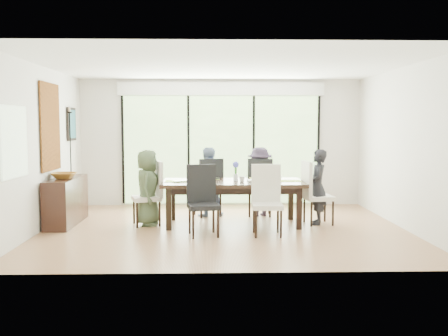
{
  "coord_description": "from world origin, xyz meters",
  "views": [
    {
      "loc": [
        -0.24,
        -8.24,
        1.74
      ],
      "look_at": [
        0.0,
        0.25,
        1.0
      ],
      "focal_mm": 40.0,
      "sensor_mm": 36.0,
      "label": 1
    }
  ],
  "objects_px": {
    "laptop": "(184,181)",
    "chair_right_end": "(319,192)",
    "sideboard": "(66,201)",
    "person_left_end": "(147,188)",
    "chair_far_left": "(207,187)",
    "chair_left_end": "(146,193)",
    "cup_a": "(193,178)",
    "cup_b": "(242,179)",
    "chair_near_left": "(204,200)",
    "vase": "(236,177)",
    "person_far_right": "(260,182)",
    "person_far_left": "(207,182)",
    "table_top": "(233,183)",
    "bowl": "(64,176)",
    "chair_near_right": "(267,200)",
    "person_right_end": "(318,187)",
    "cup_c": "(278,178)"
  },
  "relations": [
    {
      "from": "chair_right_end",
      "to": "cup_c",
      "type": "height_order",
      "value": "chair_right_end"
    },
    {
      "from": "chair_left_end",
      "to": "person_left_end",
      "type": "distance_m",
      "value": 0.1
    },
    {
      "from": "table_top",
      "to": "bowl",
      "type": "height_order",
      "value": "bowl"
    },
    {
      "from": "vase",
      "to": "chair_far_left",
      "type": "bearing_deg",
      "value": 122.01
    },
    {
      "from": "chair_near_left",
      "to": "person_left_end",
      "type": "height_order",
      "value": "person_left_end"
    },
    {
      "from": "chair_near_right",
      "to": "sideboard",
      "type": "bearing_deg",
      "value": 164.46
    },
    {
      "from": "person_right_end",
      "to": "cup_c",
      "type": "xyz_separation_m",
      "value": [
        -0.68,
        0.1,
        0.16
      ]
    },
    {
      "from": "person_far_right",
      "to": "sideboard",
      "type": "distance_m",
      "value": 3.55
    },
    {
      "from": "sideboard",
      "to": "chair_near_left",
      "type": "bearing_deg",
      "value": -22.55
    },
    {
      "from": "chair_left_end",
      "to": "table_top",
      "type": "bearing_deg",
      "value": 73.82
    },
    {
      "from": "chair_near_left",
      "to": "chair_left_end",
      "type": "bearing_deg",
      "value": 128.89
    },
    {
      "from": "chair_near_left",
      "to": "person_far_right",
      "type": "relative_size",
      "value": 0.85
    },
    {
      "from": "chair_near_left",
      "to": "laptop",
      "type": "xyz_separation_m",
      "value": [
        -0.35,
        0.77,
        0.22
      ]
    },
    {
      "from": "chair_right_end",
      "to": "bowl",
      "type": "relative_size",
      "value": 2.6
    },
    {
      "from": "chair_near_right",
      "to": "chair_far_left",
      "type": "bearing_deg",
      "value": 119.75
    },
    {
      "from": "vase",
      "to": "person_right_end",
      "type": "bearing_deg",
      "value": -2.0
    },
    {
      "from": "cup_b",
      "to": "chair_near_left",
      "type": "bearing_deg",
      "value": -130.17
    },
    {
      "from": "sideboard",
      "to": "person_left_end",
      "type": "bearing_deg",
      "value": -5.33
    },
    {
      "from": "cup_b",
      "to": "cup_c",
      "type": "height_order",
      "value": "cup_c"
    },
    {
      "from": "person_far_right",
      "to": "vase",
      "type": "xyz_separation_m",
      "value": [
        -0.5,
        -0.78,
        0.17
      ]
    },
    {
      "from": "person_right_end",
      "to": "cup_b",
      "type": "height_order",
      "value": "person_right_end"
    },
    {
      "from": "person_right_end",
      "to": "sideboard",
      "type": "height_order",
      "value": "person_right_end"
    },
    {
      "from": "chair_near_right",
      "to": "person_right_end",
      "type": "distance_m",
      "value": 1.31
    },
    {
      "from": "cup_b",
      "to": "chair_right_end",
      "type": "bearing_deg",
      "value": 4.24
    },
    {
      "from": "cup_a",
      "to": "cup_b",
      "type": "height_order",
      "value": "cup_a"
    },
    {
      "from": "chair_left_end",
      "to": "sideboard",
      "type": "xyz_separation_m",
      "value": [
        -1.42,
        0.13,
        -0.15
      ]
    },
    {
      "from": "person_right_end",
      "to": "vase",
      "type": "height_order",
      "value": "person_right_end"
    },
    {
      "from": "chair_near_left",
      "to": "laptop",
      "type": "bearing_deg",
      "value": 104.35
    },
    {
      "from": "laptop",
      "to": "chair_right_end",
      "type": "bearing_deg",
      "value": -32.1
    },
    {
      "from": "chair_left_end",
      "to": "sideboard",
      "type": "bearing_deg",
      "value": -111.58
    },
    {
      "from": "chair_right_end",
      "to": "sideboard",
      "type": "bearing_deg",
      "value": 80.73
    },
    {
      "from": "person_far_left",
      "to": "sideboard",
      "type": "xyz_separation_m",
      "value": [
        -2.47,
        -0.7,
        -0.25
      ]
    },
    {
      "from": "table_top",
      "to": "person_far_left",
      "type": "height_order",
      "value": "person_far_left"
    },
    {
      "from": "chair_far_left",
      "to": "sideboard",
      "type": "xyz_separation_m",
      "value": [
        -2.47,
        -0.72,
        -0.15
      ]
    },
    {
      "from": "cup_b",
      "to": "sideboard",
      "type": "xyz_separation_m",
      "value": [
        -3.07,
        0.23,
        -0.4
      ]
    },
    {
      "from": "chair_left_end",
      "to": "chair_near_left",
      "type": "xyz_separation_m",
      "value": [
        1.0,
        -0.87,
        0.0
      ]
    },
    {
      "from": "chair_right_end",
      "to": "chair_far_left",
      "type": "height_order",
      "value": "same"
    },
    {
      "from": "chair_left_end",
      "to": "chair_far_left",
      "type": "bearing_deg",
      "value": 112.81
    },
    {
      "from": "chair_left_end",
      "to": "cup_a",
      "type": "xyz_separation_m",
      "value": [
        0.8,
        0.15,
        0.25
      ]
    },
    {
      "from": "laptop",
      "to": "sideboard",
      "type": "height_order",
      "value": "sideboard"
    },
    {
      "from": "person_left_end",
      "to": "vase",
      "type": "bearing_deg",
      "value": -87.79
    },
    {
      "from": "cup_c",
      "to": "chair_near_left",
      "type": "bearing_deg",
      "value": -143.27
    },
    {
      "from": "chair_near_left",
      "to": "vase",
      "type": "height_order",
      "value": "chair_near_left"
    },
    {
      "from": "chair_near_left",
      "to": "person_far_right",
      "type": "bearing_deg",
      "value": 48.21
    },
    {
      "from": "chair_near_left",
      "to": "bowl",
      "type": "height_order",
      "value": "chair_near_left"
    },
    {
      "from": "chair_near_left",
      "to": "person_far_left",
      "type": "xyz_separation_m",
      "value": [
        0.05,
        1.7,
        0.1
      ]
    },
    {
      "from": "chair_left_end",
      "to": "cup_a",
      "type": "relative_size",
      "value": 8.87
    },
    {
      "from": "chair_far_left",
      "to": "person_far_right",
      "type": "xyz_separation_m",
      "value": [
        1.0,
        -0.02,
        0.1
      ]
    },
    {
      "from": "person_left_end",
      "to": "bowl",
      "type": "relative_size",
      "value": 3.05
    },
    {
      "from": "table_top",
      "to": "person_far_right",
      "type": "distance_m",
      "value": 1.0
    }
  ]
}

